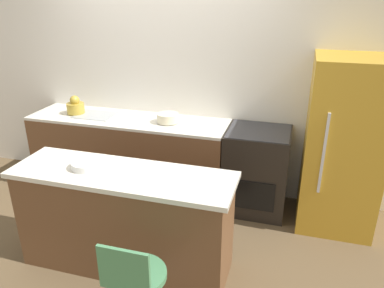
{
  "coord_description": "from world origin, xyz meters",
  "views": [
    {
      "loc": [
        1.46,
        -3.29,
        2.23
      ],
      "look_at": [
        0.59,
        -0.29,
        0.93
      ],
      "focal_mm": 35.0,
      "sensor_mm": 36.0,
      "label": 1
    }
  ],
  "objects_px": {
    "kettle": "(75,106)",
    "mixing_bowl": "(168,118)",
    "oven_range": "(256,170)",
    "refrigerator": "(343,146)"
  },
  "relations": [
    {
      "from": "refrigerator",
      "to": "oven_range",
      "type": "bearing_deg",
      "value": 176.81
    },
    {
      "from": "oven_range",
      "to": "kettle",
      "type": "relative_size",
      "value": 4.32
    },
    {
      "from": "mixing_bowl",
      "to": "refrigerator",
      "type": "bearing_deg",
      "value": -1.29
    },
    {
      "from": "oven_range",
      "to": "refrigerator",
      "type": "xyz_separation_m",
      "value": [
        0.8,
        -0.04,
        0.4
      ]
    },
    {
      "from": "oven_range",
      "to": "kettle",
      "type": "height_order",
      "value": "kettle"
    },
    {
      "from": "oven_range",
      "to": "refrigerator",
      "type": "distance_m",
      "value": 0.9
    },
    {
      "from": "refrigerator",
      "to": "mixing_bowl",
      "type": "height_order",
      "value": "refrigerator"
    },
    {
      "from": "kettle",
      "to": "mixing_bowl",
      "type": "distance_m",
      "value": 1.13
    },
    {
      "from": "refrigerator",
      "to": "mixing_bowl",
      "type": "distance_m",
      "value": 1.79
    },
    {
      "from": "oven_range",
      "to": "refrigerator",
      "type": "relative_size",
      "value": 0.53
    }
  ]
}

